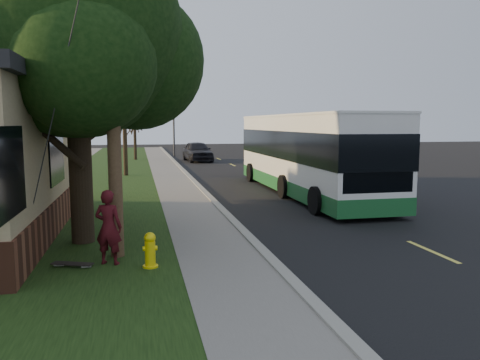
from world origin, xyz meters
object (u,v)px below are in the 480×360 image
(bare_tree_near, at_px, (125,139))
(distant_car, at_px, (197,151))
(traffic_signal, at_px, (174,122))
(skateboarder, at_px, (108,227))
(skateboard_spare, at_px, (72,264))
(fire_hydrant, at_px, (150,250))
(leafy_tree, at_px, (77,36))
(bare_tree_far, at_px, (135,136))
(transit_bus, at_px, (306,152))
(utility_pole, at_px, (111,49))

(bare_tree_near, relative_size, distant_car, 0.91)
(traffic_signal, distance_m, skateboarder, 33.90)
(traffic_signal, xyz_separation_m, skateboard_spare, (-4.69, -33.64, -3.03))
(fire_hydrant, distance_m, skateboarder, 1.03)
(leafy_tree, xyz_separation_m, bare_tree_far, (1.17, 27.35, -3.16))
(transit_bus, bearing_deg, distant_car, 97.34)
(transit_bus, bearing_deg, utility_pole, -131.89)
(bare_tree_near, distance_m, skateboard_spare, 17.77)
(skateboarder, distance_m, distant_car, 28.14)
(utility_pole, distance_m, leafy_tree, 1.94)
(traffic_signal, height_order, skateboarder, traffic_signal)
(leafy_tree, relative_size, transit_bus, 0.62)
(bare_tree_near, bearing_deg, traffic_signal, 75.96)
(utility_pole, relative_size, distant_car, 1.91)
(leafy_tree, height_order, distant_car, leafy_tree)
(skateboard_spare, bearing_deg, bare_tree_far, 87.70)
(leafy_tree, relative_size, traffic_signal, 1.42)
(fire_hydrant, xyz_separation_m, traffic_signal, (3.10, 34.00, 2.73))
(skateboarder, bearing_deg, bare_tree_near, -68.30)
(traffic_signal, bearing_deg, bare_tree_far, -131.19)
(leafy_tree, relative_size, bare_tree_far, 1.94)
(utility_pole, xyz_separation_m, skateboard_spare, (-0.88, -0.63, -4.50))
(fire_hydrant, distance_m, distant_car, 28.39)
(utility_pole, relative_size, bare_tree_near, 2.11)
(fire_hydrant, xyz_separation_m, skateboarder, (-0.84, 0.41, 0.44))
(leafy_tree, bearing_deg, traffic_signal, 81.53)
(skateboard_spare, bearing_deg, transit_bus, 47.03)
(bare_tree_far, height_order, distant_car, bare_tree_far)
(fire_hydrant, height_order, bare_tree_near, bare_tree_near)
(distant_car, bearing_deg, bare_tree_far, 154.09)
(bare_tree_near, bearing_deg, transit_bus, -47.51)
(transit_bus, bearing_deg, fire_hydrant, -126.08)
(bare_tree_near, height_order, transit_bus, bare_tree_near)
(bare_tree_far, xyz_separation_m, skateboarder, (-0.44, -29.59, -1.13))
(bare_tree_near, relative_size, skateboarder, 2.69)
(fire_hydrant, bearing_deg, utility_pole, 125.38)
(transit_bus, bearing_deg, bare_tree_far, 109.60)
(utility_pole, distance_m, bare_tree_far, 29.13)
(fire_hydrant, height_order, skateboarder, skateboarder)
(bare_tree_near, xyz_separation_m, bare_tree_far, (0.50, 12.00, -0.15))
(fire_hydrant, bearing_deg, skateboarder, 154.20)
(traffic_signal, xyz_separation_m, skateboarder, (-3.94, -33.59, -2.29))
(skateboarder, bearing_deg, distant_car, -79.47)
(utility_pole, relative_size, skateboarder, 5.67)
(traffic_signal, bearing_deg, utility_pole, -96.58)
(bare_tree_far, distance_m, skateboarder, 29.62)
(utility_pole, xyz_separation_m, leafy_tree, (-0.87, 1.66, 0.54))
(traffic_signal, bearing_deg, bare_tree_near, -104.04)
(bare_tree_far, height_order, skateboard_spare, bare_tree_far)
(skateboard_spare, bearing_deg, skateboarder, 3.72)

